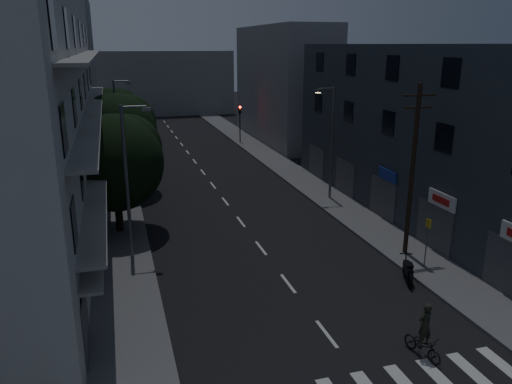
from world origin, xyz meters
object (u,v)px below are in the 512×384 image
bus_stop_sign (427,234)px  cyclist (423,339)px  utility_pole (413,168)px  motorcycle (408,272)px

bus_stop_sign → cyclist: size_ratio=1.17×
utility_pole → bus_stop_sign: utility_pole is taller
bus_stop_sign → motorcycle: bus_stop_sign is taller
utility_pole → motorcycle: size_ratio=4.55×
motorcycle → cyclist: 6.11m
utility_pole → motorcycle: utility_pole is taller
motorcycle → bus_stop_sign: bearing=54.2°
bus_stop_sign → motorcycle: (-1.65, -1.05, -1.36)m
bus_stop_sign → cyclist: bearing=-124.7°
motorcycle → cyclist: bearing=-95.8°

